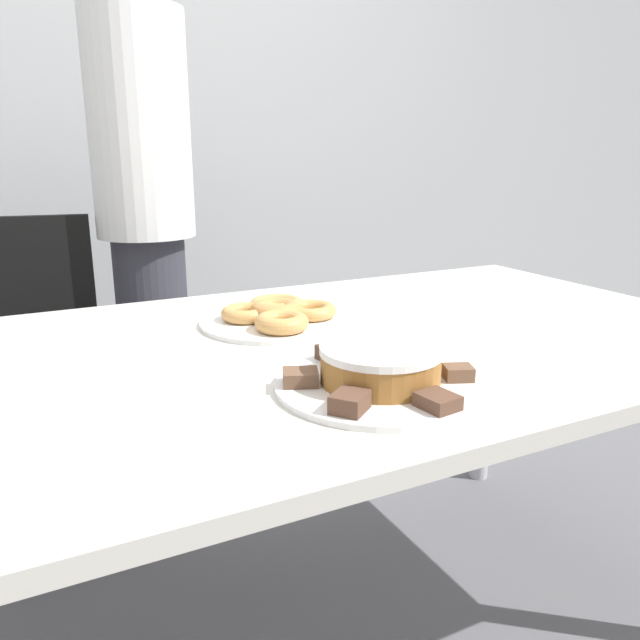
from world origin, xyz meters
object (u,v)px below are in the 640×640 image
object	(u,v)px
person_standing	(146,214)
office_chair_left	(29,386)
plate_cake	(380,385)
plate_donuts	(276,321)
frosted_cake	(380,364)

from	to	relation	value
person_standing	office_chair_left	size ratio (longest dim) A/B	1.86
plate_cake	plate_donuts	world-z (taller)	same
person_standing	plate_cake	xyz separation A→B (m)	(0.10, -1.21, -0.17)
plate_cake	frosted_cake	bearing A→B (deg)	0.00
office_chair_left	frosted_cake	bearing A→B (deg)	-55.98
person_standing	plate_donuts	xyz separation A→B (m)	(0.10, -0.79, -0.17)
office_chair_left	frosted_cake	size ratio (longest dim) A/B	4.69
person_standing	frosted_cake	world-z (taller)	person_standing
person_standing	plate_cake	bearing A→B (deg)	-85.16
person_standing	plate_donuts	distance (m)	0.81
plate_donuts	frosted_cake	size ratio (longest dim) A/B	1.70
plate_cake	frosted_cake	xyz separation A→B (m)	(0.00, 0.00, 0.03)
plate_donuts	office_chair_left	bearing A→B (deg)	126.01
person_standing	office_chair_left	bearing A→B (deg)	-164.48
plate_donuts	frosted_cake	xyz separation A→B (m)	(-0.00, -0.42, 0.03)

